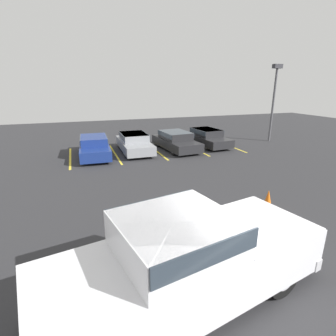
% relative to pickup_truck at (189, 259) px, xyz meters
% --- Properties ---
extents(ground_plane, '(60.00, 60.00, 0.00)m').
position_rel_pickup_truck_xyz_m(ground_plane, '(1.32, -0.15, -0.96)').
color(ground_plane, '#2D2D30').
extents(stall_stripe_a, '(0.12, 5.16, 0.01)m').
position_rel_pickup_truck_xyz_m(stall_stripe_a, '(-2.36, 12.58, -0.96)').
color(stall_stripe_a, yellow).
rests_on(stall_stripe_a, ground_plane).
extents(stall_stripe_b, '(0.12, 5.16, 0.01)m').
position_rel_pickup_truck_xyz_m(stall_stripe_b, '(0.39, 12.58, -0.96)').
color(stall_stripe_b, yellow).
rests_on(stall_stripe_b, ground_plane).
extents(stall_stripe_c, '(0.12, 5.16, 0.01)m').
position_rel_pickup_truck_xyz_m(stall_stripe_c, '(3.13, 12.58, -0.96)').
color(stall_stripe_c, yellow).
rests_on(stall_stripe_c, ground_plane).
extents(stall_stripe_d, '(0.12, 5.16, 0.01)m').
position_rel_pickup_truck_xyz_m(stall_stripe_d, '(5.87, 12.58, -0.96)').
color(stall_stripe_d, yellow).
rests_on(stall_stripe_d, ground_plane).
extents(stall_stripe_e, '(0.12, 5.16, 0.01)m').
position_rel_pickup_truck_xyz_m(stall_stripe_e, '(8.61, 12.58, -0.96)').
color(stall_stripe_e, yellow).
rests_on(stall_stripe_e, ground_plane).
extents(pickup_truck, '(6.15, 3.19, 1.95)m').
position_rel_pickup_truck_xyz_m(pickup_truck, '(0.00, 0.00, 0.00)').
color(pickup_truck, silver).
rests_on(pickup_truck, ground_plane).
extents(parked_sedan_a, '(1.91, 4.55, 1.24)m').
position_rel_pickup_truck_xyz_m(parked_sedan_a, '(-0.88, 12.47, -0.31)').
color(parked_sedan_a, navy).
rests_on(parked_sedan_a, ground_plane).
extents(parked_sedan_b, '(1.83, 4.52, 1.23)m').
position_rel_pickup_truck_xyz_m(parked_sedan_b, '(1.70, 12.76, -0.31)').
color(parked_sedan_b, gray).
rests_on(parked_sedan_b, ground_plane).
extents(parked_sedan_c, '(2.19, 4.60, 1.23)m').
position_rel_pickup_truck_xyz_m(parked_sedan_c, '(4.52, 12.46, -0.31)').
color(parked_sedan_c, '#232326').
rests_on(parked_sedan_c, ground_plane).
extents(parked_sedan_d, '(2.07, 4.40, 1.22)m').
position_rel_pickup_truck_xyz_m(parked_sedan_d, '(7.09, 12.84, -0.32)').
color(parked_sedan_d, '#232326').
rests_on(parked_sedan_d, ground_plane).
extents(light_post, '(0.70, 0.36, 5.72)m').
position_rel_pickup_truck_xyz_m(light_post, '(12.58, 12.69, 2.72)').
color(light_post, '#515156').
rests_on(light_post, ground_plane).
extents(traffic_cone, '(0.40, 0.40, 0.66)m').
position_rel_pickup_truck_xyz_m(traffic_cone, '(4.47, 2.99, -0.66)').
color(traffic_cone, black).
rests_on(traffic_cone, ground_plane).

